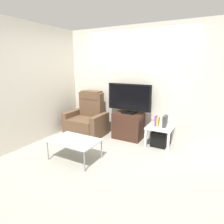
{
  "coord_description": "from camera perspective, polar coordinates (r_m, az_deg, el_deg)",
  "views": [
    {
      "loc": [
        1.64,
        -3.11,
        1.75
      ],
      "look_at": [
        -0.33,
        0.5,
        0.7
      ],
      "focal_mm": 30.3,
      "sensor_mm": 36.0,
      "label": 1
    }
  ],
  "objects": [
    {
      "name": "ground_plane",
      "position": [
        3.92,
        0.77,
        -12.16
      ],
      "size": [
        6.4,
        6.4,
        0.0
      ],
      "primitive_type": "plane",
      "color": "#9E998E"
    },
    {
      "name": "wall_back",
      "position": [
        4.56,
        7.55,
        8.56
      ],
      "size": [
        6.4,
        0.06,
        2.6
      ],
      "primitive_type": "cube",
      "color": "beige",
      "rests_on": "ground"
    },
    {
      "name": "wall_side",
      "position": [
        4.71,
        -20.04,
        8.01
      ],
      "size": [
        0.06,
        4.48,
        2.6
      ],
      "primitive_type": "cube",
      "color": "beige",
      "rests_on": "ground"
    },
    {
      "name": "tv_stand",
      "position": [
        4.54,
        4.88,
        -4.19
      ],
      "size": [
        0.68,
        0.44,
        0.62
      ],
      "color": "#3D2319",
      "rests_on": "ground"
    },
    {
      "name": "television",
      "position": [
        4.39,
        5.17,
        4.24
      ],
      "size": [
        1.05,
        0.2,
        0.69
      ],
      "color": "black",
      "rests_on": "tv_stand"
    },
    {
      "name": "recliner_armchair",
      "position": [
        4.87,
        -7.47,
        -2.22
      ],
      "size": [
        0.98,
        0.78,
        1.08
      ],
      "rotation": [
        0.0,
        0.0,
        -0.14
      ],
      "color": "brown",
      "rests_on": "ground"
    },
    {
      "name": "side_table",
      "position": [
        4.23,
        14.31,
        -5.09
      ],
      "size": [
        0.54,
        0.54,
        0.45
      ],
      "color": "white",
      "rests_on": "ground"
    },
    {
      "name": "subwoofer_box",
      "position": [
        4.3,
        14.13,
        -7.79
      ],
      "size": [
        0.32,
        0.32,
        0.32
      ],
      "primitive_type": "cube",
      "color": "black",
      "rests_on": "ground"
    },
    {
      "name": "book_leftmost",
      "position": [
        4.18,
        13.07,
        -2.6
      ],
      "size": [
        0.04,
        0.11,
        0.23
      ],
      "primitive_type": "cube",
      "color": "purple",
      "rests_on": "side_table"
    },
    {
      "name": "book_middle",
      "position": [
        4.17,
        13.71,
        -2.85
      ],
      "size": [
        0.04,
        0.12,
        0.2
      ],
      "primitive_type": "cube",
      "color": "gold",
      "rests_on": "side_table"
    },
    {
      "name": "game_console",
      "position": [
        4.16,
        15.7,
        -2.72
      ],
      "size": [
        0.07,
        0.2,
        0.24
      ],
      "primitive_type": "cube",
      "color": "#333338",
      "rests_on": "side_table"
    },
    {
      "name": "coffee_table",
      "position": [
        3.61,
        -11.25,
        -8.62
      ],
      "size": [
        0.9,
        0.6,
        0.38
      ],
      "color": "#B2C6C1",
      "rests_on": "ground"
    },
    {
      "name": "cell_phone",
      "position": [
        3.52,
        -9.86,
        -8.68
      ],
      "size": [
        0.09,
        0.16,
        0.01
      ],
      "primitive_type": "cube",
      "rotation": [
        0.0,
        0.0,
        0.15
      ],
      "color": "#B7B7BC",
      "rests_on": "coffee_table"
    }
  ]
}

